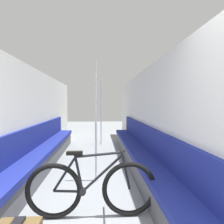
% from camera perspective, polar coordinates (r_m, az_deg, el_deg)
% --- Properties ---
extents(wall_left, '(0.10, 9.84, 2.26)m').
position_cam_1_polar(wall_left, '(4.63, -22.76, -1.74)').
color(wall_left, silver).
rests_on(wall_left, ground).
extents(wall_right, '(0.10, 9.84, 2.26)m').
position_cam_1_polar(wall_right, '(4.52, 10.76, -1.69)').
color(wall_right, silver).
rests_on(wall_right, ground).
extents(bench_seat_row_left, '(0.45, 5.92, 0.97)m').
position_cam_1_polar(bench_seat_row_left, '(4.69, -19.66, -11.68)').
color(bench_seat_row_left, '#4C4C51').
rests_on(bench_seat_row_left, ground).
extents(bench_seat_row_right, '(0.45, 5.92, 0.97)m').
position_cam_1_polar(bench_seat_row_right, '(4.60, 7.62, -11.84)').
color(bench_seat_row_right, '#4C4C51').
rests_on(bench_seat_row_right, ground).
extents(bicycle, '(1.67, 0.46, 0.91)m').
position_cam_1_polar(bicycle, '(2.73, -5.77, -20.94)').
color(bicycle, black).
rests_on(bicycle, ground).
extents(grab_pole_near, '(0.08, 0.08, 2.24)m').
position_cam_1_polar(grab_pole_near, '(3.73, -4.63, -3.10)').
color(grab_pole_near, gray).
rests_on(grab_pole_near, ground).
extents(grab_pole_far, '(0.08, 0.08, 2.24)m').
position_cam_1_polar(grab_pole_far, '(7.09, -3.17, -0.47)').
color(grab_pole_far, gray).
rests_on(grab_pole_far, ground).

